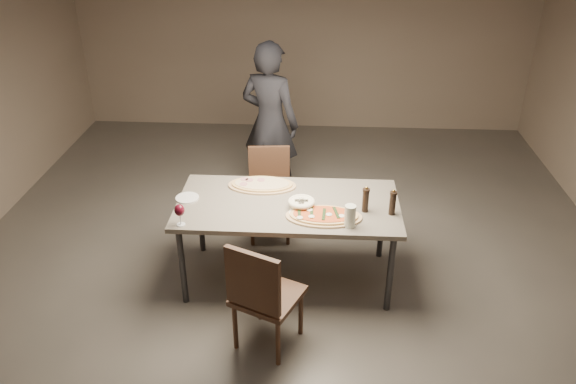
# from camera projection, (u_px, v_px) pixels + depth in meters

# --- Properties ---
(room) EXTENTS (7.00, 7.00, 7.00)m
(room) POSITION_uv_depth(u_px,v_px,m) (288.00, 128.00, 4.23)
(room) COLOR #5A554E
(room) RESTS_ON ground
(dining_table) EXTENTS (1.80, 0.90, 0.75)m
(dining_table) POSITION_uv_depth(u_px,v_px,m) (288.00, 209.00, 4.57)
(dining_table) COLOR slate
(dining_table) RESTS_ON ground
(zucchini_pizza) EXTENTS (0.59, 0.33, 0.05)m
(zucchini_pizza) POSITION_uv_depth(u_px,v_px,m) (324.00, 216.00, 4.33)
(zucchini_pizza) COLOR tan
(zucchini_pizza) RESTS_ON dining_table
(ham_pizza) EXTENTS (0.58, 0.32, 0.04)m
(ham_pizza) POSITION_uv_depth(u_px,v_px,m) (262.00, 185.00, 4.78)
(ham_pizza) COLOR tan
(ham_pizza) RESTS_ON dining_table
(bread_basket) EXTENTS (0.21, 0.21, 0.08)m
(bread_basket) POSITION_uv_depth(u_px,v_px,m) (301.00, 203.00, 4.44)
(bread_basket) COLOR #EEE4C1
(bread_basket) RESTS_ON dining_table
(oil_dish) EXTENTS (0.13, 0.13, 0.02)m
(oil_dish) POSITION_uv_depth(u_px,v_px,m) (297.00, 213.00, 4.39)
(oil_dish) COLOR white
(oil_dish) RESTS_ON dining_table
(pepper_mill_left) EXTENTS (0.06, 0.06, 0.22)m
(pepper_mill_left) POSITION_uv_depth(u_px,v_px,m) (366.00, 200.00, 4.38)
(pepper_mill_left) COLOR black
(pepper_mill_left) RESTS_ON dining_table
(pepper_mill_right) EXTENTS (0.06, 0.06, 0.22)m
(pepper_mill_right) POSITION_uv_depth(u_px,v_px,m) (393.00, 203.00, 4.34)
(pepper_mill_right) COLOR black
(pepper_mill_right) RESTS_ON dining_table
(carafe) EXTENTS (0.09, 0.09, 0.18)m
(carafe) POSITION_uv_depth(u_px,v_px,m) (350.00, 216.00, 4.19)
(carafe) COLOR silver
(carafe) RESTS_ON dining_table
(wine_glass) EXTENTS (0.08, 0.08, 0.18)m
(wine_glass) POSITION_uv_depth(u_px,v_px,m) (180.00, 211.00, 4.19)
(wine_glass) COLOR silver
(wine_glass) RESTS_ON dining_table
(side_plate) EXTENTS (0.19, 0.19, 0.01)m
(side_plate) POSITION_uv_depth(u_px,v_px,m) (187.00, 198.00, 4.60)
(side_plate) COLOR white
(side_plate) RESTS_ON dining_table
(chair_near) EXTENTS (0.57, 0.57, 0.92)m
(chair_near) POSITION_uv_depth(u_px,v_px,m) (262.00, 293.00, 3.91)
(chair_near) COLOR #41291B
(chair_near) RESTS_ON ground
(chair_far) EXTENTS (0.44, 0.44, 0.86)m
(chair_far) POSITION_uv_depth(u_px,v_px,m) (270.00, 187.00, 5.33)
(chair_far) COLOR #41291B
(chair_far) RESTS_ON ground
(diner) EXTENTS (0.73, 0.61, 1.71)m
(diner) POSITION_uv_depth(u_px,v_px,m) (270.00, 123.00, 5.77)
(diner) COLOR black
(diner) RESTS_ON ground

